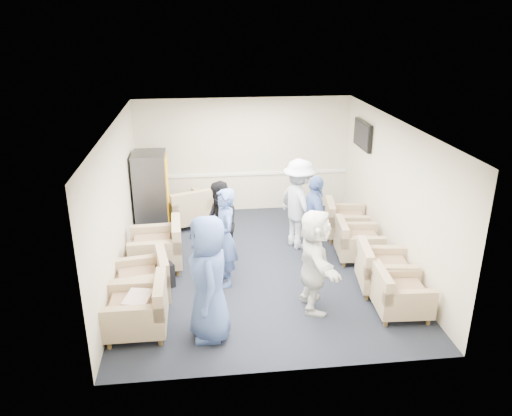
{
  "coord_description": "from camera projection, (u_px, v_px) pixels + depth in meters",
  "views": [
    {
      "loc": [
        -1.04,
        -8.33,
        4.41
      ],
      "look_at": [
        -0.04,
        0.2,
        1.1
      ],
      "focal_mm": 35.0,
      "sensor_mm": 36.0,
      "label": 1
    }
  ],
  "objects": [
    {
      "name": "armchair_left_mid",
      "position": [
        145.0,
        282.0,
        8.17
      ],
      "size": [
        0.98,
        0.98,
        0.69
      ],
      "rotation": [
        0.0,
        0.0,
        -1.41
      ],
      "color": "#9E8666",
      "rests_on": "floor"
    },
    {
      "name": "chair_rail",
      "position": [
        244.0,
        174.0,
        11.86
      ],
      "size": [
        4.98,
        0.04,
        0.06
      ],
      "primitive_type": "cube",
      "color": "white",
      "rests_on": "back_wall"
    },
    {
      "name": "left_wall",
      "position": [
        117.0,
        205.0,
        8.66
      ],
      "size": [
        0.02,
        6.0,
        2.7
      ],
      "primitive_type": "cube",
      "color": "beige",
      "rests_on": "floor"
    },
    {
      "name": "armchair_right_near",
      "position": [
        398.0,
        295.0,
        7.81
      ],
      "size": [
        0.86,
        0.86,
        0.65
      ],
      "rotation": [
        0.0,
        0.0,
        1.51
      ],
      "color": "#9E8666",
      "rests_on": "floor"
    },
    {
      "name": "floor",
      "position": [
        259.0,
        266.0,
        9.42
      ],
      "size": [
        6.0,
        6.0,
        0.0
      ],
      "primitive_type": "plane",
      "color": "black",
      "rests_on": "ground"
    },
    {
      "name": "armchair_right_midfar",
      "position": [
        356.0,
        243.0,
        9.59
      ],
      "size": [
        0.91,
        0.91,
        0.66
      ],
      "rotation": [
        0.0,
        0.0,
        1.47
      ],
      "color": "#9E8666",
      "rests_on": "floor"
    },
    {
      "name": "pillow",
      "position": [
        138.0,
        300.0,
        7.27
      ],
      "size": [
        0.45,
        0.53,
        0.14
      ],
      "primitive_type": "cube",
      "rotation": [
        0.0,
        0.0,
        -1.79
      ],
      "color": "beige",
      "rests_on": "armchair_left_near"
    },
    {
      "name": "armchair_left_near",
      "position": [
        140.0,
        311.0,
        7.34
      ],
      "size": [
        0.89,
        0.89,
        0.71
      ],
      "rotation": [
        0.0,
        0.0,
        -1.57
      ],
      "color": "#9E8666",
      "rests_on": "floor"
    },
    {
      "name": "front_wall",
      "position": [
        289.0,
        282.0,
        6.16
      ],
      "size": [
        5.0,
        0.02,
        2.7
      ],
      "primitive_type": "cube",
      "color": "beige",
      "rests_on": "floor"
    },
    {
      "name": "right_wall",
      "position": [
        394.0,
        193.0,
        9.21
      ],
      "size": [
        0.02,
        6.0,
        2.7
      ],
      "primitive_type": "cube",
      "color": "beige",
      "rests_on": "floor"
    },
    {
      "name": "person_back_right",
      "position": [
        299.0,
        204.0,
        9.91
      ],
      "size": [
        1.09,
        1.36,
        1.83
      ],
      "primitive_type": "imported",
      "rotation": [
        0.0,
        0.0,
        1.97
      ],
      "color": "white",
      "rests_on": "floor"
    },
    {
      "name": "armchair_left_far",
      "position": [
        160.0,
        249.0,
        9.26
      ],
      "size": [
        0.99,
        0.99,
        0.76
      ],
      "rotation": [
        0.0,
        0.0,
        -1.53
      ],
      "color": "#9E8666",
      "rests_on": "floor"
    },
    {
      "name": "back_wall",
      "position": [
        244.0,
        155.0,
        11.72
      ],
      "size": [
        5.0,
        0.02,
        2.7
      ],
      "primitive_type": "cube",
      "color": "beige",
      "rests_on": "floor"
    },
    {
      "name": "person_front_left",
      "position": [
        209.0,
        279.0,
        7.04
      ],
      "size": [
        0.66,
        0.96,
        1.89
      ],
      "primitive_type": "imported",
      "rotation": [
        0.0,
        0.0,
        -1.51
      ],
      "color": "#415A9C",
      "rests_on": "floor"
    },
    {
      "name": "person_mid_left",
      "position": [
        225.0,
        238.0,
        8.51
      ],
      "size": [
        0.54,
        0.71,
        1.75
      ],
      "primitive_type": "imported",
      "rotation": [
        0.0,
        0.0,
        -1.37
      ],
      "color": "#415A9C",
      "rests_on": "floor"
    },
    {
      "name": "armchair_right_far",
      "position": [
        344.0,
        222.0,
        10.54
      ],
      "size": [
        0.96,
        0.96,
        0.67
      ],
      "rotation": [
        0.0,
        0.0,
        1.42
      ],
      "color": "#9E8666",
      "rests_on": "floor"
    },
    {
      "name": "vending_machine",
      "position": [
        152.0,
        192.0,
        10.75
      ],
      "size": [
        0.71,
        0.82,
        1.74
      ],
      "color": "#4A4B52",
      "rests_on": "floor"
    },
    {
      "name": "person_mid_right",
      "position": [
        315.0,
        220.0,
        9.34
      ],
      "size": [
        0.45,
        1.01,
        1.7
      ],
      "primitive_type": "imported",
      "rotation": [
        0.0,
        0.0,
        1.61
      ],
      "color": "#415A9C",
      "rests_on": "floor"
    },
    {
      "name": "tv",
      "position": [
        363.0,
        135.0,
        10.62
      ],
      "size": [
        0.1,
        1.0,
        0.58
      ],
      "color": "black",
      "rests_on": "right_wall"
    },
    {
      "name": "person_back_left",
      "position": [
        220.0,
        223.0,
        9.29
      ],
      "size": [
        0.77,
        0.9,
        1.6
      ],
      "primitive_type": "imported",
      "rotation": [
        0.0,
        0.0,
        -1.34
      ],
      "color": "black",
      "rests_on": "floor"
    },
    {
      "name": "backpack",
      "position": [
        165.0,
        273.0,
        8.6
      ],
      "size": [
        0.37,
        0.32,
        0.52
      ],
      "rotation": [
        0.0,
        0.0,
        0.42
      ],
      "color": "black",
      "rests_on": "floor"
    },
    {
      "name": "person_front_right",
      "position": [
        314.0,
        260.0,
        7.79
      ],
      "size": [
        0.53,
        1.58,
        1.69
      ],
      "primitive_type": "imported",
      "rotation": [
        0.0,
        0.0,
        1.55
      ],
      "color": "white",
      "rests_on": "floor"
    },
    {
      "name": "ceiling",
      "position": [
        260.0,
        124.0,
        8.45
      ],
      "size": [
        6.0,
        6.0,
        0.0
      ],
      "primitive_type": "plane",
      "rotation": [
        3.14,
        0.0,
        0.0
      ],
      "color": "white",
      "rests_on": "back_wall"
    },
    {
      "name": "armchair_corner",
      "position": [
        187.0,
        209.0,
        11.15
      ],
      "size": [
        1.21,
        1.21,
        0.75
      ],
      "rotation": [
        0.0,
        0.0,
        3.51
      ],
      "color": "#9E8666",
      "rests_on": "floor"
    },
    {
      "name": "armchair_right_midnear",
      "position": [
        381.0,
        271.0,
        8.51
      ],
      "size": [
        0.98,
        0.98,
        0.7
      ],
      "rotation": [
        0.0,
        0.0,
        1.44
      ],
      "color": "#9E8666",
      "rests_on": "floor"
    }
  ]
}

